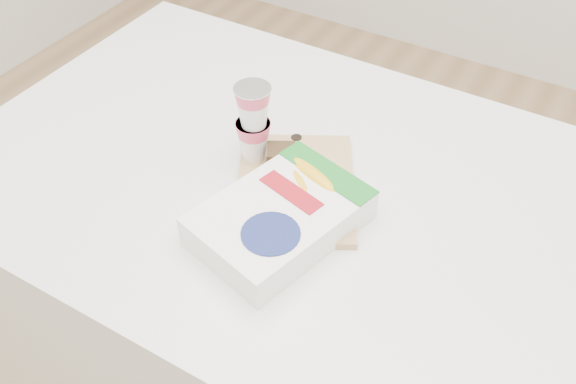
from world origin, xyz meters
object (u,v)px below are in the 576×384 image
(bananas, at_px, (288,179))
(cereal_box, at_px, (281,218))
(yogurt_stack, at_px, (253,121))
(table, at_px, (290,326))
(cutting_board, at_px, (295,187))

(bananas, height_order, cereal_box, bananas)
(yogurt_stack, bearing_deg, cereal_box, -43.76)
(table, bearing_deg, yogurt_stack, 179.91)
(cutting_board, distance_m, cereal_box, 0.10)
(cutting_board, xyz_separation_m, yogurt_stack, (-0.10, 0.03, 0.09))
(cutting_board, xyz_separation_m, cereal_box, (0.03, -0.09, 0.02))
(cereal_box, bearing_deg, yogurt_stack, 151.05)
(table, relative_size, yogurt_stack, 8.17)
(bananas, distance_m, yogurt_stack, 0.12)
(cutting_board, relative_size, cereal_box, 0.90)
(bananas, distance_m, cereal_box, 0.08)
(cutting_board, bearing_deg, yogurt_stack, 135.99)
(cutting_board, height_order, cereal_box, cereal_box)
(yogurt_stack, distance_m, cereal_box, 0.18)
(table, height_order, bananas, bananas)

